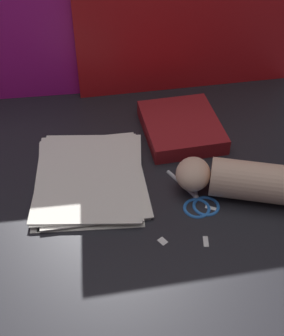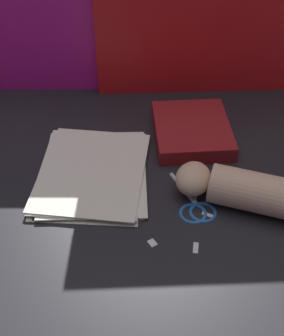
# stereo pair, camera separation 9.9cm
# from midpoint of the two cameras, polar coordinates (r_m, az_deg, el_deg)

# --- Properties ---
(ground_plane) EXTENTS (6.00, 6.00, 0.00)m
(ground_plane) POSITION_cam_midpoint_polar(r_m,az_deg,el_deg) (1.01, 0.31, -3.93)
(ground_plane) COLOR black
(backdrop_panel_left) EXTENTS (0.68, 0.04, 0.41)m
(backdrop_panel_left) POSITION_cam_midpoint_polar(r_m,az_deg,el_deg) (1.27, -8.19, 17.38)
(backdrop_panel_left) COLOR #D81E9E
(backdrop_panel_left) RESTS_ON ground_plane
(paper_stack) EXTENTS (0.26, 0.31, 0.02)m
(paper_stack) POSITION_cam_midpoint_polar(r_m,az_deg,el_deg) (1.06, -3.42, -0.66)
(paper_stack) COLOR white
(paper_stack) RESTS_ON ground_plane
(book_closed) EXTENTS (0.20, 0.23, 0.04)m
(book_closed) POSITION_cam_midpoint_polar(r_m,az_deg,el_deg) (1.17, 8.54, 4.45)
(book_closed) COLOR maroon
(book_closed) RESTS_ON ground_plane
(scissors) EXTENTS (0.11, 0.17, 0.01)m
(scissors) POSITION_cam_midpoint_polar(r_m,az_deg,el_deg) (1.00, 9.41, -4.56)
(scissors) COLOR silver
(scissors) RESTS_ON ground_plane
(hand_forearm) EXTENTS (0.29, 0.16, 0.08)m
(hand_forearm) POSITION_cam_midpoint_polar(r_m,az_deg,el_deg) (1.00, 15.06, -2.69)
(hand_forearm) COLOR beige
(hand_forearm) RESTS_ON ground_plane
(paper_scrap_near) EXTENTS (0.01, 0.03, 0.00)m
(paper_scrap_near) POSITION_cam_midpoint_polar(r_m,az_deg,el_deg) (0.93, 9.65, -9.70)
(paper_scrap_near) COLOR white
(paper_scrap_near) RESTS_ON ground_plane
(paper_scrap_mid) EXTENTS (0.03, 0.02, 0.00)m
(paper_scrap_mid) POSITION_cam_midpoint_polar(r_m,az_deg,el_deg) (0.99, 10.90, -5.74)
(paper_scrap_mid) COLOR white
(paper_scrap_mid) RESTS_ON ground_plane
(paper_scrap_far) EXTENTS (0.02, 0.02, 0.00)m
(paper_scrap_far) POSITION_cam_midpoint_polar(r_m,az_deg,el_deg) (0.93, 4.36, -9.22)
(paper_scrap_far) COLOR white
(paper_scrap_far) RESTS_ON ground_plane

